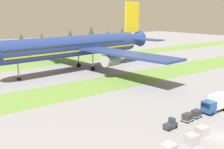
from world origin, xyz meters
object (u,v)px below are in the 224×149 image
baggage_tug (171,124)px  airliner (79,46)px  uld_container_1 (168,148)px  taxiway_marker_0 (99,92)px  taxiway_marker_2 (61,101)px  uld_container_3 (192,139)px  cargo_dolly_second (196,113)px  taxiway_marker_1 (105,86)px  ground_crew_marshaller (218,97)px  taxiway_marker_3 (8,109)px  uld_container_2 (202,131)px  catering_truck (216,103)px  cargo_dolly_lead (187,117)px

baggage_tug → airliner: bearing=-15.8°
baggage_tug → uld_container_1: size_ratio=1.33×
taxiway_marker_0 → taxiway_marker_2: (-10.69, -0.13, -0.01)m
uld_container_1 → uld_container_3: 4.89m
cargo_dolly_second → taxiway_marker_1: size_ratio=3.89×
ground_crew_marshaller → taxiway_marker_1: size_ratio=2.99×
taxiway_marker_3 → ground_crew_marshaller: bearing=-29.5°
uld_container_2 → uld_container_3: size_ratio=1.00×
airliner → cargo_dolly_second: size_ratio=35.29×
cargo_dolly_second → uld_container_2: 7.82m
taxiway_marker_2 → catering_truck: bearing=-47.3°
cargo_dolly_lead → uld_container_1: cargo_dolly_lead is taller
uld_container_2 → taxiway_marker_2: uld_container_2 is taller
cargo_dolly_lead → uld_container_3: bearing=128.8°
cargo_dolly_second → taxiway_marker_2: bearing=31.9°
baggage_tug → catering_truck: catering_truck is taller
cargo_dolly_lead → catering_truck: bearing=-94.0°
cargo_dolly_second → uld_container_3: bearing=119.7°
baggage_tug → cargo_dolly_second: (7.92, 0.36, 0.10)m
taxiway_marker_3 → taxiway_marker_2: bearing=-9.2°
taxiway_marker_2 → taxiway_marker_3: 11.54m
baggage_tug → taxiway_marker_1: size_ratio=4.56×
uld_container_3 → uld_container_2: bearing=13.0°
baggage_tug → uld_container_2: baggage_tug is taller
baggage_tug → cargo_dolly_second: size_ratio=1.17×
taxiway_marker_1 → taxiway_marker_3: (-26.97, -2.60, -0.02)m
baggage_tug → taxiway_marker_3: bearing=34.7°
airliner → uld_container_3: airliner is taller
uld_container_3 → airliner: bearing=76.4°
baggage_tug → taxiway_marker_2: (-8.98, 24.91, -0.52)m
uld_container_2 → taxiway_marker_0: size_ratio=3.21×
baggage_tug → catering_truck: bearing=-92.6°
ground_crew_marshaller → uld_container_2: size_ratio=0.87×
cargo_dolly_second → uld_container_3: uld_container_3 is taller
baggage_tug → uld_container_1: (-6.65, -5.30, -0.06)m
airliner → baggage_tug: 55.05m
cargo_dolly_lead → taxiway_marker_0: size_ratio=3.64×
uld_container_2 → taxiway_marker_2: (-11.09, 29.78, -0.49)m
uld_container_3 → taxiway_marker_0: bearing=83.5°
baggage_tug → taxiway_marker_3: size_ratio=4.94×
airliner → uld_container_1: airliner is taller
uld_container_3 → taxiway_marker_1: uld_container_3 is taller
cargo_dolly_lead → uld_container_3: 9.07m
baggage_tug → taxiway_marker_2: baggage_tug is taller
catering_truck → ground_crew_marshaller: catering_truck is taller
airliner → catering_truck: airliner is taller
airliner → taxiway_marker_0: airliner is taller
taxiway_marker_2 → taxiway_marker_3: taxiway_marker_2 is taller
taxiway_marker_0 → taxiway_marker_1: 6.52m
uld_container_1 → taxiway_marker_1: uld_container_1 is taller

